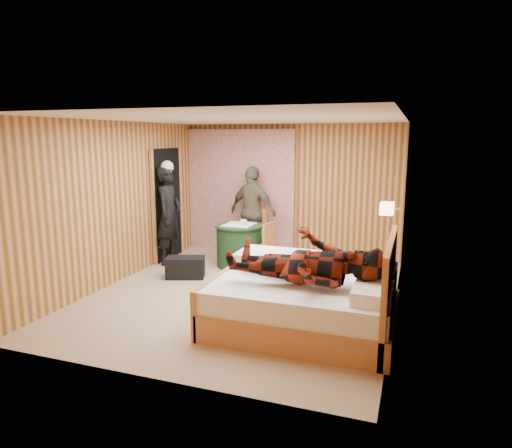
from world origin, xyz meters
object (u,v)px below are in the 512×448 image
(round_table, at_px, (239,245))
(duffel_bag, at_px, (185,267))
(chair_far, at_px, (254,229))
(chair_near, at_px, (264,243))
(woman_standing, at_px, (169,215))
(nightstand, at_px, (380,281))
(wall_lamp, at_px, (387,208))
(bed, at_px, (306,300))
(man_on_bed, at_px, (306,250))
(man_at_table, at_px, (253,212))

(round_table, xyz_separation_m, duffel_bag, (-0.58, -0.93, -0.21))
(round_table, distance_m, chair_far, 0.69)
(chair_near, bearing_deg, woman_standing, -74.13)
(nightstand, height_order, round_table, round_table)
(wall_lamp, bearing_deg, nightstand, -171.66)
(bed, xyz_separation_m, round_table, (-1.72, 2.17, 0.04))
(duffel_bag, relative_size, man_on_bed, 0.34)
(wall_lamp, height_order, nightstand, wall_lamp)
(nightstand, xyz_separation_m, woman_standing, (-3.73, 0.66, 0.62))
(woman_standing, bearing_deg, nightstand, -105.81)
(round_table, xyz_separation_m, man_on_bed, (1.75, -2.40, 0.63))
(nightstand, xyz_separation_m, chair_near, (-2.00, 0.81, 0.22))
(bed, bearing_deg, chair_far, 120.80)
(wall_lamp, distance_m, chair_near, 2.34)
(wall_lamp, relative_size, duffel_bag, 0.43)
(wall_lamp, height_order, woman_standing, woman_standing)
(chair_near, distance_m, duffel_bag, 1.39)
(chair_near, relative_size, duffel_bag, 1.38)
(man_on_bed, bearing_deg, round_table, 126.19)
(bed, distance_m, round_table, 2.77)
(wall_lamp, bearing_deg, chair_near, 158.38)
(duffel_bag, bearing_deg, wall_lamp, -19.06)
(nightstand, bearing_deg, man_on_bed, -116.07)
(nightstand, distance_m, man_at_table, 3.02)
(chair_near, relative_size, man_on_bed, 0.47)
(duffel_bag, distance_m, man_at_table, 1.87)
(woman_standing, bearing_deg, man_at_table, -58.15)
(duffel_bag, bearing_deg, bed, -47.91)
(wall_lamp, height_order, chair_far, wall_lamp)
(nightstand, relative_size, round_table, 0.63)
(chair_far, relative_size, man_on_bed, 0.53)
(bed, distance_m, man_at_table, 3.40)
(nightstand, relative_size, man_on_bed, 0.30)
(duffel_bag, bearing_deg, round_table, 38.64)
(man_at_table, bearing_deg, round_table, 106.52)
(duffel_bag, bearing_deg, chair_near, 18.69)
(round_table, height_order, woman_standing, woman_standing)
(chair_far, xyz_separation_m, chair_near, (0.45, -0.76, -0.06))
(bed, distance_m, man_on_bed, 0.71)
(chair_near, distance_m, woman_standing, 1.79)
(bed, distance_m, woman_standing, 3.58)
(bed, height_order, chair_near, bed)
(round_table, bearing_deg, chair_near, -10.62)
(woman_standing, bearing_deg, man_on_bed, -131.44)
(wall_lamp, distance_m, man_at_table, 3.03)
(wall_lamp, height_order, chair_near, wall_lamp)
(round_table, height_order, chair_near, chair_near)
(duffel_bag, xyz_separation_m, man_on_bed, (2.33, -1.47, 0.84))
(round_table, relative_size, chair_near, 1.02)
(nightstand, distance_m, chair_near, 2.17)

